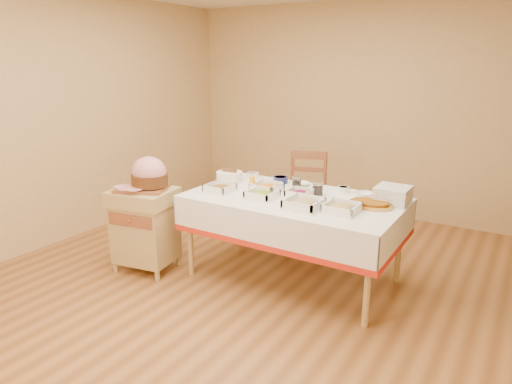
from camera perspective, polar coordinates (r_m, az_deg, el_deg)
room_shell at (r=3.70m, az=-1.37°, el=6.96°), size 5.00×5.00×5.00m
dining_table at (r=3.97m, az=4.70°, el=-2.88°), size 1.82×1.02×0.76m
butcher_cart at (r=4.33m, az=-13.71°, el=-3.96°), size 0.61×0.54×0.77m
dining_chair at (r=4.97m, az=6.28°, el=-0.37°), size 0.53×0.52×0.95m
ham_on_board at (r=4.19m, az=-13.32°, el=1.99°), size 0.46×0.43×0.30m
serving_dish_a at (r=4.09m, az=-4.55°, el=0.49°), size 0.23×0.23×0.10m
serving_dish_b at (r=3.89m, az=0.76°, el=-0.28°), size 0.24×0.24×0.10m
serving_dish_c at (r=3.64m, az=5.97°, el=-1.43°), size 0.27×0.27×0.11m
serving_dish_d at (r=3.59m, az=10.66°, el=-1.93°), size 0.25×0.25×0.10m
serving_dish_e at (r=4.08m, az=1.35°, el=0.57°), size 0.25×0.24×0.11m
serving_dish_f at (r=3.94m, az=5.46°, el=-0.15°), size 0.21×0.20×0.10m
small_bowl_left at (r=4.53m, az=-0.41°, el=2.09°), size 0.12×0.12×0.06m
small_bowl_mid at (r=4.38m, az=3.09°, el=1.59°), size 0.14×0.14×0.06m
small_bowl_right at (r=4.13m, az=10.88°, el=0.36°), size 0.10×0.10×0.05m
bowl_white_imported at (r=4.29m, az=5.79°, el=1.00°), size 0.17×0.17×0.03m
bowl_small_imported at (r=4.00m, az=13.37°, el=-0.38°), size 0.18×0.18×0.05m
preserve_jar_left at (r=4.19m, az=5.09°, el=1.11°), size 0.09×0.09×0.11m
preserve_jar_right at (r=3.99m, az=7.72°, el=0.37°), size 0.10×0.10×0.12m
mustard_bottle at (r=4.09m, az=-0.49°, el=1.15°), size 0.05×0.05×0.16m
bread_basket at (r=4.43m, az=-3.35°, el=1.97°), size 0.26×0.26×0.11m
plate_stack at (r=3.88m, az=16.73°, el=-0.38°), size 0.26×0.26×0.14m
brass_platter at (r=3.77m, az=14.11°, el=-1.46°), size 0.35×0.25×0.05m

